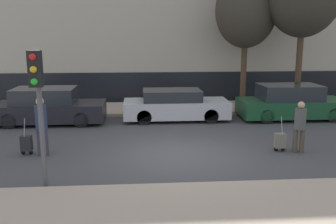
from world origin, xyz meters
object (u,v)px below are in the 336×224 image
(parked_car_0, at_px, (48,107))
(parked_bicycle, at_px, (157,101))
(traffic_light, at_px, (38,92))
(bare_tree_down_street, at_px, (246,11))
(pedestrian_right, at_px, (300,124))
(trolley_right, at_px, (280,141))
(parked_car_1, at_px, (175,106))
(pedestrian_left, at_px, (41,123))
(parked_car_2, at_px, (292,103))
(trolley_left, at_px, (26,143))

(parked_car_0, height_order, parked_bicycle, parked_car_0)
(traffic_light, relative_size, parked_bicycle, 1.83)
(parked_car_0, distance_m, bare_tree_down_street, 10.12)
(pedestrian_right, height_order, traffic_light, traffic_light)
(parked_car_0, relative_size, pedestrian_right, 2.77)
(parked_car_0, bearing_deg, trolley_right, -28.75)
(parked_bicycle, relative_size, bare_tree_down_street, 0.28)
(parked_car_1, xyz_separation_m, pedestrian_left, (-4.42, -4.51, 0.40))
(parked_car_0, distance_m, trolley_right, 9.22)
(parked_car_0, bearing_deg, pedestrian_left, -79.35)
(parked_car_2, distance_m, pedestrian_right, 4.95)
(trolley_right, xyz_separation_m, bare_tree_down_street, (0.79, 7.20, 4.35))
(parked_car_0, height_order, pedestrian_right, pedestrian_right)
(parked_bicycle, bearing_deg, trolley_left, -123.89)
(bare_tree_down_street, bearing_deg, parked_bicycle, -172.79)
(parked_car_1, distance_m, traffic_light, 8.20)
(parked_car_0, relative_size, parked_bicycle, 2.51)
(parked_car_0, bearing_deg, pedestrian_right, -28.15)
(trolley_left, xyz_separation_m, trolley_right, (7.79, -0.28, -0.01))
(parked_car_2, distance_m, pedestrian_left, 10.42)
(pedestrian_right, distance_m, traffic_light, 7.63)
(trolley_left, relative_size, traffic_light, 0.35)
(parked_car_1, height_order, pedestrian_left, pedestrian_left)
(trolley_left, distance_m, traffic_light, 3.56)
(parked_car_0, xyz_separation_m, trolley_right, (8.07, -4.43, -0.33))
(pedestrian_left, bearing_deg, pedestrian_right, 14.34)
(parked_car_2, bearing_deg, pedestrian_right, -109.68)
(parked_bicycle, bearing_deg, traffic_light, -108.88)
(pedestrian_right, relative_size, bare_tree_down_street, 0.25)
(parked_car_2, relative_size, pedestrian_left, 2.58)
(parked_car_0, xyz_separation_m, trolley_left, (0.28, -4.15, -0.33))
(parked_bicycle, bearing_deg, pedestrian_left, -119.90)
(trolley_left, bearing_deg, parked_bicycle, 56.11)
(parked_car_2, bearing_deg, parked_bicycle, 159.13)
(parked_car_2, relative_size, pedestrian_right, 2.86)
(traffic_light, bearing_deg, parked_car_0, 101.97)
(pedestrian_left, distance_m, trolley_left, 0.86)
(parked_car_0, relative_size, parked_car_1, 1.01)
(pedestrian_left, bearing_deg, parked_car_0, 117.15)
(traffic_light, xyz_separation_m, parked_bicycle, (3.11, 9.10, -1.84))
(trolley_right, bearing_deg, parked_car_1, 121.54)
(parked_car_1, height_order, parked_bicycle, parked_car_1)
(parked_car_2, xyz_separation_m, pedestrian_right, (-1.67, -4.66, 0.22))
(parked_car_2, distance_m, parked_bicycle, 6.10)
(trolley_left, xyz_separation_m, parked_bicycle, (4.29, 6.38, 0.14))
(pedestrian_left, xyz_separation_m, traffic_light, (0.65, -2.57, 1.31))
(parked_car_2, bearing_deg, parked_car_0, -179.67)
(trolley_left, bearing_deg, bare_tree_down_street, 38.90)
(trolley_left, relative_size, trolley_right, 1.01)
(traffic_light, bearing_deg, parked_car_2, 38.20)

